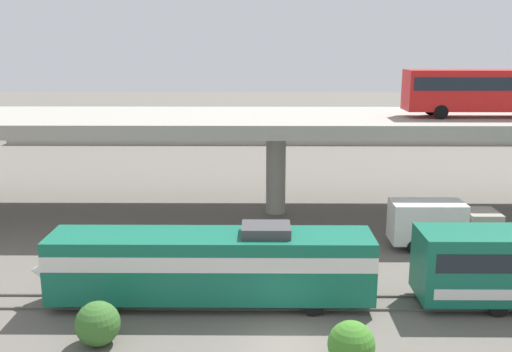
{
  "coord_description": "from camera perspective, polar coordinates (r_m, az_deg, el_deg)",
  "views": [
    {
      "loc": [
        -1.18,
        -22.78,
        12.92
      ],
      "look_at": [
        -1.48,
        14.2,
        4.26
      ],
      "focal_mm": 40.14,
      "sensor_mm": 36.0,
      "label": 1
    }
  ],
  "objects": [
    {
      "name": "parked_car_0",
      "position": [
        82.09,
        -18.41,
        4.93
      ],
      "size": [
        4.1,
        2.0,
        1.5
      ],
      "rotation": [
        0.0,
        0.0,
        3.14
      ],
      "color": "navy",
      "rests_on": "pier_parking_lot"
    },
    {
      "name": "service_truck_west",
      "position": [
        38.55,
        17.89,
        -4.5
      ],
      "size": [
        6.8,
        2.46,
        3.04
      ],
      "color": "#9E998C",
      "rests_on": "ground_plane"
    },
    {
      "name": "shrub_left",
      "position": [
        26.62,
        -15.49,
        -13.99
      ],
      "size": [
        1.96,
        1.96,
        1.96
      ],
      "primitive_type": "sphere",
      "color": "#37692A",
      "rests_on": "ground_plane"
    },
    {
      "name": "shrub_right",
      "position": [
        24.48,
        9.48,
        -16.24
      ],
      "size": [
        1.94,
        1.94,
        1.94
      ],
      "primitive_type": "sphere",
      "color": "#3E7F28",
      "rests_on": "ground_plane"
    },
    {
      "name": "train_locomotive",
      "position": [
        29.04,
        -6.08,
        -8.59
      ],
      "size": [
        17.14,
        3.04,
        4.18
      ],
      "rotation": [
        0.0,
        0.0,
        3.14
      ],
      "color": "#14664C",
      "rests_on": "ground_plane"
    },
    {
      "name": "parked_car_3",
      "position": [
        80.16,
        10.32,
        5.2
      ],
      "size": [
        4.36,
        1.94,
        1.5
      ],
      "color": "#0C4C26",
      "rests_on": "pier_parking_lot"
    },
    {
      "name": "parked_car_1",
      "position": [
        81.52,
        -5.45,
        5.49
      ],
      "size": [
        4.27,
        1.91,
        1.5
      ],
      "rotation": [
        0.0,
        0.0,
        3.14
      ],
      "color": "#B7B7BC",
      "rests_on": "pier_parking_lot"
    },
    {
      "name": "rail_strip_near",
      "position": [
        29.05,
        2.81,
        -13.12
      ],
      "size": [
        110.0,
        0.12,
        0.12
      ],
      "primitive_type": "cube",
      "color": "#59544C",
      "rests_on": "ground_plane"
    },
    {
      "name": "highway_overpass",
      "position": [
        43.21,
        2.03,
        5.25
      ],
      "size": [
        96.0,
        11.49,
        7.61
      ],
      "color": "#9E998E",
      "rests_on": "ground_plane"
    },
    {
      "name": "parked_car_2",
      "position": [
        79.75,
        -13.46,
        5.01
      ],
      "size": [
        4.02,
        1.82,
        1.5
      ],
      "color": "#B7B7BC",
      "rests_on": "pier_parking_lot"
    },
    {
      "name": "harbor_water",
      "position": [
        101.61,
        1.13,
        5.87
      ],
      "size": [
        140.0,
        36.0,
        0.01
      ],
      "primitive_type": "cube",
      "color": "navy",
      "rests_on": "ground_plane"
    },
    {
      "name": "transit_bus_on_overpass",
      "position": [
        44.92,
        22.18,
        8.07
      ],
      "size": [
        12.0,
        2.68,
        3.4
      ],
      "rotation": [
        0.0,
        0.0,
        3.14
      ],
      "color": "red",
      "rests_on": "highway_overpass"
    },
    {
      "name": "pier_parking_lot",
      "position": [
        78.75,
        1.32,
        4.22
      ],
      "size": [
        67.99,
        10.56,
        1.32
      ],
      "primitive_type": "cube",
      "color": "#9E998E",
      "rests_on": "ground_plane"
    },
    {
      "name": "ground_plane",
      "position": [
        26.22,
        3.1,
        -16.37
      ],
      "size": [
        260.0,
        260.0,
        0.0
      ],
      "primitive_type": "plane",
      "color": "#605B54"
    },
    {
      "name": "parked_car_4",
      "position": [
        76.48,
        7.38,
        4.93
      ],
      "size": [
        4.49,
        1.93,
        1.5
      ],
      "rotation": [
        0.0,
        0.0,
        3.14
      ],
      "color": "#B7B7BC",
      "rests_on": "pier_parking_lot"
    },
    {
      "name": "rail_strip_far",
      "position": [
        30.42,
        2.69,
        -11.85
      ],
      "size": [
        110.0,
        0.12,
        0.12
      ],
      "primitive_type": "cube",
      "color": "#59544C",
      "rests_on": "ground_plane"
    }
  ]
}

